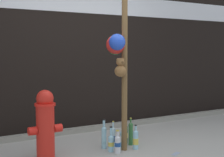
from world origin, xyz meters
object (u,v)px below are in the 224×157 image
Objects in this scene: bottle_2 at (126,134)px; bottle_4 at (113,137)px; memorial_post at (120,26)px; fire_hydrant at (45,124)px; bottle_1 at (111,142)px; bottle_5 at (123,138)px; bottle_6 at (104,136)px; bottle_3 at (136,139)px; bottle_7 at (131,133)px; bottle_0 at (118,144)px.

bottle_4 is at bearing -160.67° from bottle_2.
bottle_4 is at bearing 95.12° from memorial_post.
bottle_1 is (0.83, -0.16, -0.31)m from fire_hydrant.
fire_hydrant is at bearing 176.38° from bottle_5.
bottle_6 is at bearing 162.74° from bottle_5.
bottle_3 is at bearing -10.99° from fire_hydrant.
bottle_5 is 0.78× the size of bottle_6.
bottle_5 is 0.17m from bottle_7.
memorial_post is at bearing 164.95° from bottle_3.
bottle_6 is (-0.35, 0.24, 0.04)m from bottle_3.
bottle_2 is at bearing 31.62° from bottle_1.
fire_hydrant reaches higher than bottle_1.
bottle_3 reaches higher than bottle_5.
fire_hydrant is 2.81× the size of bottle_0.
memorial_post reaches higher than bottle_7.
bottle_6 reaches higher than bottle_1.
bottle_2 is 0.11m from bottle_7.
bottle_0 is 0.97× the size of bottle_5.
bottle_2 is 0.95× the size of bottle_7.
bottle_5 is (0.11, 0.10, -1.51)m from memorial_post.
fire_hydrant reaches higher than bottle_5.
bottle_5 is (-0.14, -0.14, -0.02)m from bottle_2.
bottle_1 is (-0.04, 0.10, -0.00)m from bottle_0.
bottle_5 is at bearing 122.71° from bottle_3.
bottle_0 is 0.11m from bottle_1.
memorial_post reaches higher than bottle_0.
bottle_0 is (-0.10, -0.09, -1.51)m from memorial_post.
bottle_7 is at bearing -5.95° from bottle_6.
bottle_0 is 0.49m from bottle_2.
bottle_4 is at bearing 71.80° from bottle_0.
bottle_0 is 0.28m from bottle_6.
bottle_7 is (0.41, -0.04, -0.00)m from bottle_6.
bottle_6 is 1.04× the size of bottle_7.
memorial_post reaches higher than bottle_1.
bottle_7 is (1.23, -0.03, -0.26)m from fire_hydrant.
bottle_7 is (0.05, 0.20, 0.04)m from bottle_3.
memorial_post is 1.53m from bottle_2.
bottle_3 is at bearing -42.83° from bottle_4.
memorial_post reaches higher than bottle_4.
memorial_post reaches higher than bottle_2.
bottle_5 is at bearing 44.16° from bottle_0.
bottle_2 is 0.40m from bottle_6.
bottle_6 is at bearing 0.68° from fire_hydrant.
memorial_post is 3.39× the size of fire_hydrant.
bottle_0 is 0.82× the size of bottle_2.
bottle_4 is 0.91× the size of bottle_6.
bottle_5 is at bearing -17.26° from bottle_6.
bottle_6 is (-0.01, 0.17, 0.05)m from bottle_1.
bottle_1 is 0.83× the size of bottle_6.
bottle_3 is at bearing -57.29° from bottle_5.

